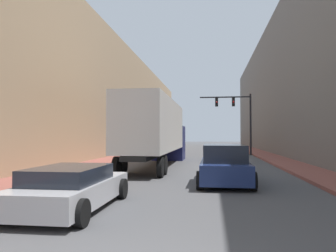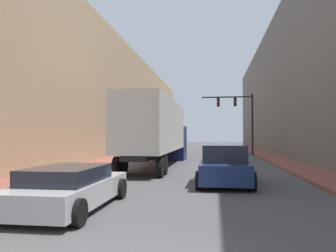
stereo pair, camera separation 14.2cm
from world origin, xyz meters
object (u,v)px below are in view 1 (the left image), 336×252
at_px(semi_truck, 158,131).
at_px(traffic_signal_gantry, 239,113).
at_px(sedan_car, 72,188).
at_px(suv_car, 224,165).

bearing_deg(semi_truck, traffic_signal_gantry, 64.22).
distance_m(semi_truck, sedan_car, 12.76).
distance_m(semi_truck, traffic_signal_gantry, 14.55).
xyz_separation_m(sedan_car, traffic_signal_gantry, (6.57, 25.62, 3.71)).
relative_size(semi_truck, traffic_signal_gantry, 2.25).
distance_m(suv_car, traffic_signal_gantry, 20.59).
relative_size(sedan_car, traffic_signal_gantry, 0.74).
relative_size(semi_truck, suv_car, 2.88).
distance_m(sedan_car, traffic_signal_gantry, 26.71).
bearing_deg(traffic_signal_gantry, sedan_car, -104.38).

